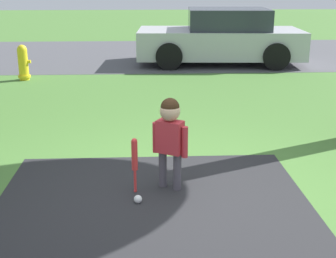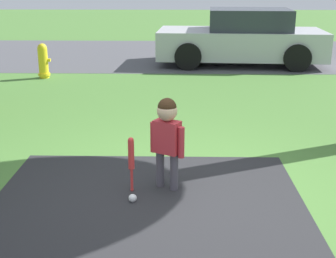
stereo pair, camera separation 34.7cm
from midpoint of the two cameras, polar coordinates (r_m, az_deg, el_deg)
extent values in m
plane|color=#477533|center=(4.76, 0.70, -7.74)|extent=(60.00, 60.00, 0.00)
cube|color=#4C4C51|center=(13.66, -1.71, 9.15)|extent=(40.00, 6.00, 0.01)
cylinder|color=#4C4751|center=(4.81, -2.72, -4.90)|extent=(0.08, 0.08, 0.39)
cylinder|color=#4C4751|center=(4.74, -0.96, -5.26)|extent=(0.08, 0.08, 0.39)
cube|color=#BF2D38|center=(4.65, -1.89, -0.98)|extent=(0.30, 0.25, 0.33)
cylinder|color=#BF2D38|center=(4.73, -3.60, -1.05)|extent=(0.06, 0.06, 0.31)
cylinder|color=#BF2D38|center=(4.59, -0.11, -1.64)|extent=(0.06, 0.06, 0.31)
sphere|color=#D8AD8C|center=(4.57, -1.92, 2.20)|extent=(0.20, 0.20, 0.20)
sphere|color=#382314|center=(4.56, -1.93, 2.63)|extent=(0.19, 0.19, 0.19)
sphere|color=red|center=(4.78, -6.09, -7.50)|extent=(0.03, 0.03, 0.03)
cylinder|color=red|center=(4.73, -6.13, -6.34)|extent=(0.03, 0.03, 0.25)
cylinder|color=red|center=(4.63, -6.24, -3.25)|extent=(0.06, 0.06, 0.30)
sphere|color=red|center=(4.58, -6.31, -1.50)|extent=(0.06, 0.06, 0.06)
sphere|color=white|center=(4.55, -5.89, -8.53)|extent=(0.08, 0.08, 0.08)
cylinder|color=yellow|center=(10.51, -18.15, 7.45)|extent=(0.21, 0.21, 0.65)
sphere|color=yellow|center=(10.46, -18.32, 9.19)|extent=(0.20, 0.20, 0.20)
cylinder|color=yellow|center=(10.55, -18.02, 6.13)|extent=(0.26, 0.26, 0.05)
cylinder|color=yellow|center=(10.47, -17.57, 7.83)|extent=(0.09, 0.07, 0.07)
cube|color=#B7B7BC|center=(12.09, 5.44, 10.40)|extent=(4.18, 2.15, 0.68)
cube|color=#2D333D|center=(12.04, 6.51, 13.18)|extent=(2.06, 1.79, 0.51)
cylinder|color=black|center=(11.13, -0.77, 8.82)|extent=(0.65, 0.22, 0.64)
cylinder|color=black|center=(13.03, -0.54, 10.13)|extent=(0.65, 0.22, 0.64)
cylinder|color=black|center=(11.35, 12.22, 8.60)|extent=(0.65, 0.22, 0.64)
cylinder|color=black|center=(13.21, 10.64, 9.94)|extent=(0.65, 0.22, 0.64)
camera|label=1|loc=(0.17, -91.97, -0.63)|focal=50.00mm
camera|label=2|loc=(0.17, 88.03, 0.63)|focal=50.00mm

